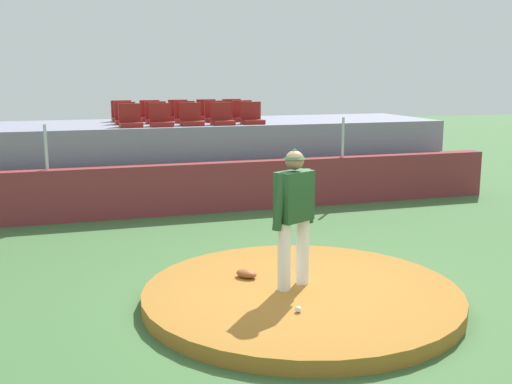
% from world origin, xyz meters
% --- Properties ---
extents(ground_plane, '(60.00, 60.00, 0.00)m').
position_xyz_m(ground_plane, '(0.00, 0.00, 0.00)').
color(ground_plane, '#3F6637').
extents(pitchers_mound, '(4.06, 4.06, 0.18)m').
position_xyz_m(pitchers_mound, '(0.00, 0.00, 0.09)').
color(pitchers_mound, '#9E6627').
rests_on(pitchers_mound, ground_plane).
extents(pitcher, '(0.70, 0.46, 1.79)m').
position_xyz_m(pitcher, '(-0.08, 0.10, 1.23)').
color(pitcher, white).
rests_on(pitcher, pitchers_mound).
extents(baseball, '(0.07, 0.07, 0.07)m').
position_xyz_m(baseball, '(-0.33, -0.74, 0.22)').
color(baseball, white).
rests_on(baseball, pitchers_mound).
extents(fielding_glove, '(0.35, 0.36, 0.11)m').
position_xyz_m(fielding_glove, '(-0.55, 0.62, 0.24)').
color(fielding_glove, brown).
rests_on(fielding_glove, pitchers_mound).
extents(brick_barrier, '(13.46, 0.40, 1.05)m').
position_xyz_m(brick_barrier, '(0.00, 5.54, 0.52)').
color(brick_barrier, maroon).
rests_on(brick_barrier, ground_plane).
extents(fence_post_left, '(0.06, 0.06, 0.88)m').
position_xyz_m(fence_post_left, '(-3.12, 5.54, 1.49)').
color(fence_post_left, silver).
rests_on(fence_post_left, brick_barrier).
extents(fence_post_right, '(0.06, 0.06, 0.88)m').
position_xyz_m(fence_post_right, '(3.17, 5.54, 1.49)').
color(fence_post_right, silver).
rests_on(fence_post_right, brick_barrier).
extents(bleacher_platform, '(12.33, 3.04, 1.74)m').
position_xyz_m(bleacher_platform, '(0.00, 7.65, 0.87)').
color(bleacher_platform, gray).
rests_on(bleacher_platform, ground_plane).
extents(stadium_chair_0, '(0.48, 0.44, 0.50)m').
position_xyz_m(stadium_chair_0, '(-1.37, 6.65, 1.90)').
color(stadium_chair_0, maroon).
rests_on(stadium_chair_0, bleacher_platform).
extents(stadium_chair_1, '(0.48, 0.44, 0.50)m').
position_xyz_m(stadium_chair_1, '(-0.71, 6.63, 1.90)').
color(stadium_chair_1, maroon).
rests_on(stadium_chair_1, bleacher_platform).
extents(stadium_chair_2, '(0.48, 0.44, 0.50)m').
position_xyz_m(stadium_chair_2, '(-0.03, 6.67, 1.90)').
color(stadium_chair_2, maroon).
rests_on(stadium_chair_2, bleacher_platform).
extents(stadium_chair_3, '(0.48, 0.44, 0.50)m').
position_xyz_m(stadium_chair_3, '(0.67, 6.64, 1.90)').
color(stadium_chair_3, maroon).
rests_on(stadium_chair_3, bleacher_platform).
extents(stadium_chair_4, '(0.48, 0.44, 0.50)m').
position_xyz_m(stadium_chair_4, '(1.39, 6.67, 1.90)').
color(stadium_chair_4, maroon).
rests_on(stadium_chair_4, bleacher_platform).
extents(stadium_chair_5, '(0.48, 0.44, 0.50)m').
position_xyz_m(stadium_chair_5, '(-1.40, 7.46, 1.90)').
color(stadium_chair_5, maroon).
rests_on(stadium_chair_5, bleacher_platform).
extents(stadium_chair_6, '(0.48, 0.44, 0.50)m').
position_xyz_m(stadium_chair_6, '(-0.69, 7.50, 1.90)').
color(stadium_chair_6, maroon).
rests_on(stadium_chair_6, bleacher_platform).
extents(stadium_chair_7, '(0.48, 0.44, 0.50)m').
position_xyz_m(stadium_chair_7, '(0.01, 7.49, 1.90)').
color(stadium_chair_7, maroon).
rests_on(stadium_chair_7, bleacher_platform).
extents(stadium_chair_8, '(0.48, 0.44, 0.50)m').
position_xyz_m(stadium_chair_8, '(0.73, 7.50, 1.90)').
color(stadium_chair_8, maroon).
rests_on(stadium_chair_8, bleacher_platform).
extents(stadium_chair_9, '(0.48, 0.44, 0.50)m').
position_xyz_m(stadium_chair_9, '(1.42, 7.50, 1.90)').
color(stadium_chair_9, maroon).
rests_on(stadium_chair_9, bleacher_platform).
extents(stadium_chair_10, '(0.48, 0.44, 0.50)m').
position_xyz_m(stadium_chair_10, '(-1.40, 8.28, 1.90)').
color(stadium_chair_10, maroon).
rests_on(stadium_chair_10, bleacher_platform).
extents(stadium_chair_11, '(0.48, 0.44, 0.50)m').
position_xyz_m(stadium_chair_11, '(-0.72, 8.25, 1.90)').
color(stadium_chair_11, maroon).
rests_on(stadium_chair_11, bleacher_platform).
extents(stadium_chair_12, '(0.48, 0.44, 0.50)m').
position_xyz_m(stadium_chair_12, '(-0.01, 8.28, 1.90)').
color(stadium_chair_12, maroon).
rests_on(stadium_chair_12, bleacher_platform).
extents(stadium_chair_13, '(0.48, 0.44, 0.50)m').
position_xyz_m(stadium_chair_13, '(0.71, 8.30, 1.90)').
color(stadium_chair_13, maroon).
rests_on(stadium_chair_13, bleacher_platform).
extents(stadium_chair_14, '(0.48, 0.44, 0.50)m').
position_xyz_m(stadium_chair_14, '(1.38, 8.29, 1.90)').
color(stadium_chair_14, maroon).
rests_on(stadium_chair_14, bleacher_platform).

